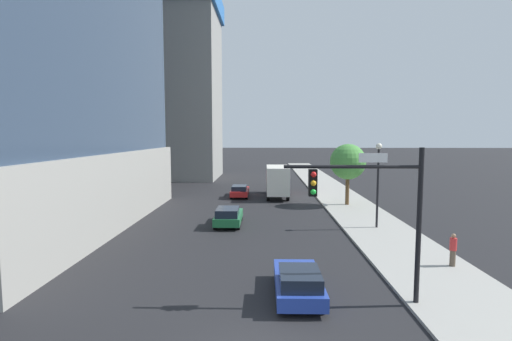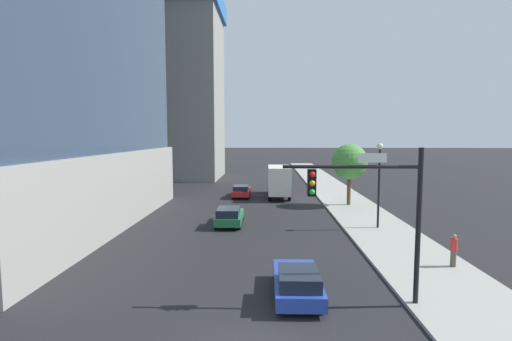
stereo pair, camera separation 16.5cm
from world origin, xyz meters
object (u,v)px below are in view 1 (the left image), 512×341
(car_green, at_px, (228,216))
(pedestrian_red_shirt, at_px, (453,250))
(box_truck, at_px, (277,180))
(street_tree, at_px, (348,162))
(car_blue, at_px, (298,282))
(traffic_light_pole, at_px, (373,200))
(street_lamp, at_px, (378,173))
(construction_building, at_px, (169,79))
(car_red, at_px, (240,191))

(car_green, xyz_separation_m, pedestrian_red_shirt, (12.31, -9.09, 0.27))
(box_truck, bearing_deg, street_tree, -37.78)
(car_blue, bearing_deg, pedestrian_red_shirt, 24.17)
(box_truck, distance_m, pedestrian_red_shirt, 23.84)
(street_tree, xyz_separation_m, box_truck, (-6.55, 5.08, -2.35))
(pedestrian_red_shirt, bearing_deg, car_blue, -155.83)
(box_truck, bearing_deg, traffic_light_pole, -83.96)
(car_blue, relative_size, car_green, 1.02)
(street_tree, distance_m, car_green, 13.92)
(traffic_light_pole, bearing_deg, street_lamp, 72.65)
(traffic_light_pole, height_order, street_lamp, traffic_light_pole)
(street_lamp, relative_size, street_tree, 1.04)
(construction_building, height_order, car_blue, construction_building)
(street_tree, xyz_separation_m, car_green, (-10.69, -8.20, -3.53))
(car_red, distance_m, box_truck, 4.31)
(traffic_light_pole, xyz_separation_m, car_red, (-6.96, 26.76, -3.60))
(car_blue, xyz_separation_m, pedestrian_red_shirt, (8.17, 3.67, 0.31))
(car_blue, distance_m, box_truck, 26.07)
(street_lamp, xyz_separation_m, pedestrian_red_shirt, (1.45, -8.17, -3.11))
(street_lamp, bearing_deg, traffic_light_pole, -107.35)
(car_green, distance_m, car_red, 13.36)
(traffic_light_pole, height_order, car_blue, traffic_light_pole)
(car_blue, distance_m, car_red, 26.45)
(construction_building, relative_size, car_red, 7.67)
(car_red, bearing_deg, street_lamp, -52.76)
(construction_building, bearing_deg, pedestrian_red_shirt, -59.37)
(construction_building, xyz_separation_m, street_lamp, (23.20, -33.47, -11.59))
(street_tree, bearing_deg, car_blue, -107.36)
(construction_building, distance_m, pedestrian_red_shirt, 50.57)
(car_blue, bearing_deg, box_truck, 90.00)
(construction_building, height_order, car_green, construction_building)
(car_red, xyz_separation_m, pedestrian_red_shirt, (12.31, -22.45, 0.31))
(construction_building, relative_size, street_lamp, 5.93)
(car_blue, bearing_deg, traffic_light_pole, -12.73)
(traffic_light_pole, bearing_deg, car_blue, 167.27)
(construction_building, xyz_separation_m, car_red, (12.34, -19.18, -15.01))
(car_green, bearing_deg, pedestrian_red_shirt, -36.46)
(street_lamp, xyz_separation_m, car_red, (-10.86, 14.28, -3.42))
(street_lamp, relative_size, car_green, 1.40)
(car_blue, xyz_separation_m, car_red, (-4.13, 26.12, 0.00))
(box_truck, bearing_deg, construction_building, 130.54)
(car_green, relative_size, box_truck, 0.56)
(car_red, bearing_deg, car_green, -90.00)
(construction_building, height_order, street_lamp, construction_building)
(street_tree, distance_m, car_blue, 22.25)
(car_red, bearing_deg, street_tree, -25.78)
(street_lamp, xyz_separation_m, car_green, (-10.86, 0.92, -3.38))
(car_red, bearing_deg, traffic_light_pole, -75.43)
(box_truck, bearing_deg, car_green, -107.29)
(street_tree, bearing_deg, car_green, -142.51)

